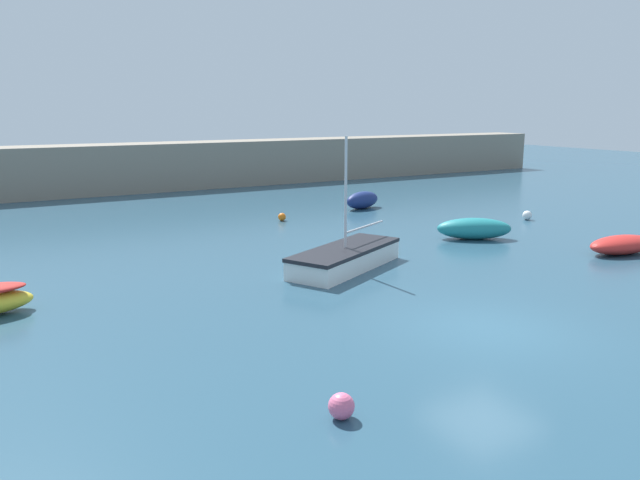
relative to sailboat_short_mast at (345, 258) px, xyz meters
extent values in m
cube|color=#284C60|center=(-0.10, -6.53, -0.47)|extent=(120.00, 120.00, 0.20)
cube|color=gray|center=(-0.10, 23.21, 1.12)|extent=(64.50, 3.10, 2.99)
cube|color=white|center=(0.00, 0.00, -0.08)|extent=(4.89, 3.54, 0.60)
cube|color=black|center=(0.00, 0.00, 0.28)|extent=(4.99, 3.62, 0.12)
cylinder|color=silver|center=(0.00, 0.00, 2.09)|extent=(0.09, 0.09, 3.74)
cylinder|color=silver|center=(1.15, 0.58, 0.83)|extent=(2.33, 1.23, 0.07)
ellipsoid|color=teal|center=(7.06, 1.41, 0.06)|extent=(3.16, 2.51, 0.86)
ellipsoid|color=red|center=(9.91, -3.21, -0.04)|extent=(3.02, 1.56, 0.67)
ellipsoid|color=navy|center=(7.48, 10.14, 0.08)|extent=(2.49, 1.55, 0.90)
sphere|color=#EA668C|center=(-5.49, -8.56, -0.14)|extent=(0.46, 0.46, 0.46)
sphere|color=white|center=(12.36, 3.40, -0.16)|extent=(0.44, 0.44, 0.44)
sphere|color=orange|center=(2.18, 8.99, -0.19)|extent=(0.37, 0.37, 0.37)
camera|label=1|loc=(-10.72, -16.87, 4.85)|focal=35.00mm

